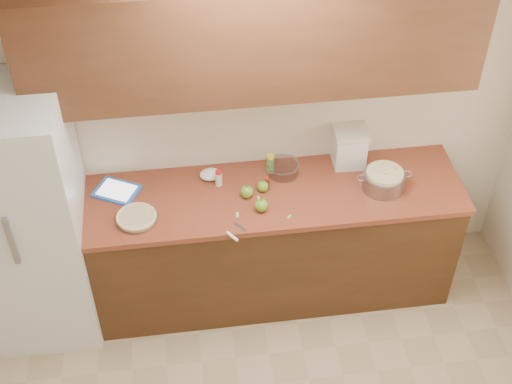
{
  "coord_description": "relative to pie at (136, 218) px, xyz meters",
  "views": [
    {
      "loc": [
        -0.45,
        -1.82,
        3.98
      ],
      "look_at": [
        -0.02,
        1.43,
        0.98
      ],
      "focal_mm": 50.0,
      "sensor_mm": 36.0,
      "label": 1
    }
  ],
  "objects": [
    {
      "name": "vanilla_bottle",
      "position": [
        0.83,
        0.19,
        0.02
      ],
      "size": [
        0.03,
        0.03,
        0.08
      ],
      "rotation": [
        0.0,
        0.0,
        0.29
      ],
      "color": "black",
      "rests_on": "counter_run"
    },
    {
      "name": "paper_towel",
      "position": [
        0.48,
        0.33,
        0.01
      ],
      "size": [
        0.17,
        0.15,
        0.06
      ],
      "primitive_type": "ellipsoid",
      "rotation": [
        0.0,
        0.0,
        0.31
      ],
      "color": "white",
      "rests_on": "counter_run"
    },
    {
      "name": "pie",
      "position": [
        0.0,
        0.0,
        0.0
      ],
      "size": [
        0.25,
        0.25,
        0.04
      ],
      "rotation": [
        0.0,
        0.0,
        0.3
      ],
      "color": "silver",
      "rests_on": "counter_run"
    },
    {
      "name": "apple_left",
      "position": [
        0.69,
        0.12,
        0.02
      ],
      "size": [
        0.08,
        0.08,
        0.09
      ],
      "color": "#609120",
      "rests_on": "counter_run"
    },
    {
      "name": "paring_knife",
      "position": [
        0.57,
        -0.21,
        -0.01
      ],
      "size": [
        0.13,
        0.17,
        0.02
      ],
      "rotation": [
        0.0,
        0.0,
        0.6
      ],
      "color": "gray",
      "rests_on": "counter_run"
    },
    {
      "name": "lemon_bottle",
      "position": [
        0.87,
        0.34,
        0.05
      ],
      "size": [
        0.05,
        0.05,
        0.14
      ],
      "rotation": [
        0.0,
        0.0,
        -0.12
      ],
      "color": "#4C8C38",
      "rests_on": "counter_run"
    },
    {
      "name": "tablet",
      "position": [
        -0.12,
        0.27,
        -0.01
      ],
      "size": [
        0.33,
        0.3,
        0.02
      ],
      "rotation": [
        0.0,
        0.0,
        -0.49
      ],
      "color": "blue",
      "rests_on": "counter_run"
    },
    {
      "name": "flour_canister",
      "position": [
        1.4,
        0.37,
        0.11
      ],
      "size": [
        0.22,
        0.22,
        0.27
      ],
      "rotation": [
        0.0,
        0.0,
        -0.03
      ],
      "color": "silver",
      "rests_on": "counter_run"
    },
    {
      "name": "mixing_bowl",
      "position": [
        0.95,
        0.31,
        0.02
      ],
      "size": [
        0.22,
        0.22,
        0.08
      ],
      "rotation": [
        0.0,
        0.0,
        -0.03
      ],
      "color": "silver",
      "rests_on": "counter_run"
    },
    {
      "name": "cinnamon_shaker",
      "position": [
        0.53,
        0.26,
        0.03
      ],
      "size": [
        0.05,
        0.05,
        0.11
      ],
      "rotation": [
        0.0,
        0.0,
        0.28
      ],
      "color": "beige",
      "rests_on": "counter_run"
    },
    {
      "name": "counter_run",
      "position": [
        0.76,
        0.14,
        -0.48
      ],
      "size": [
        2.64,
        0.68,
        0.92
      ],
      "color": "#472914",
      "rests_on": "ground"
    },
    {
      "name": "apple_center",
      "position": [
        0.8,
        0.16,
        0.02
      ],
      "size": [
        0.07,
        0.07,
        0.09
      ],
      "color": "#609120",
      "rests_on": "counter_run"
    },
    {
      "name": "peel_b",
      "position": [
        0.61,
        -0.04,
        -0.02
      ],
      "size": [
        0.02,
        0.05,
        0.0
      ],
      "primitive_type": "cube",
      "rotation": [
        0.0,
        0.0,
        -1.7
      ],
      "color": "#8EBE5C",
      "rests_on": "counter_run"
    },
    {
      "name": "peel_c",
      "position": [
        0.93,
        -0.1,
        -0.02
      ],
      "size": [
        0.03,
        0.04,
        0.0
      ],
      "primitive_type": "cube",
      "rotation": [
        0.0,
        0.0,
        0.97
      ],
      "color": "#8EBE5C",
      "rests_on": "counter_run"
    },
    {
      "name": "room_shell",
      "position": [
        0.76,
        -1.33,
        0.36
      ],
      "size": [
        3.6,
        3.6,
        3.6
      ],
      "color": "tan",
      "rests_on": "ground"
    },
    {
      "name": "apple_front",
      "position": [
        0.76,
        -0.01,
        0.02
      ],
      "size": [
        0.08,
        0.08,
        0.1
      ],
      "color": "#609120",
      "rests_on": "counter_run"
    },
    {
      "name": "peel_a",
      "position": [
        0.76,
        0.1,
        -0.02
      ],
      "size": [
        0.02,
        0.04,
        0.0
      ],
      "primitive_type": "cube",
      "rotation": [
        0.0,
        0.0,
        -1.63
      ],
      "color": "#8EBE5C",
      "rests_on": "counter_run"
    },
    {
      "name": "upper_cabinets",
      "position": [
        0.76,
        0.3,
        1.01
      ],
      "size": [
        2.6,
        0.34,
        0.7
      ],
      "primitive_type": "cube",
      "color": "#572F1A",
      "rests_on": "room_shell"
    },
    {
      "name": "colander",
      "position": [
        1.56,
        0.09,
        0.04
      ],
      "size": [
        0.36,
        0.27,
        0.13
      ],
      "rotation": [
        0.0,
        0.0,
        -0.23
      ],
      "color": "gray",
      "rests_on": "counter_run"
    },
    {
      "name": "fridge",
      "position": [
        -0.68,
        0.11,
        -0.04
      ],
      "size": [
        0.7,
        0.7,
        1.8
      ],
      "primitive_type": "cube",
      "color": "silver",
      "rests_on": "ground"
    }
  ]
}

